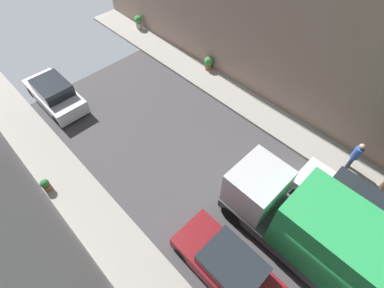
% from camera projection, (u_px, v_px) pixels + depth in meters
% --- Properties ---
extents(ground, '(32.00, 32.00, 0.00)m').
position_uv_depth(ground, '(313.00, 261.00, 10.79)').
color(ground, '#423F42').
extents(sidewalk_right, '(2.00, 44.00, 0.15)m').
position_uv_depth(sidewalk_right, '(371.00, 181.00, 12.92)').
color(sidewalk_right, gray).
rests_on(sidewalk_right, ground).
extents(parked_car_left_3, '(1.78, 4.20, 1.57)m').
position_uv_depth(parked_car_left_3, '(228.00, 267.00, 9.96)').
color(parked_car_left_3, maroon).
rests_on(parked_car_left_3, ground).
extents(parked_car_left_4, '(1.78, 4.20, 1.57)m').
position_uv_depth(parked_car_left_4, '(55.00, 94.00, 15.74)').
color(parked_car_left_4, silver).
rests_on(parked_car_left_4, ground).
extents(parked_car_right_2, '(1.78, 4.20, 1.57)m').
position_uv_depth(parked_car_right_2, '(346.00, 202.00, 11.57)').
color(parked_car_right_2, white).
rests_on(parked_car_right_2, ground).
extents(delivery_truck, '(2.26, 6.60, 3.38)m').
position_uv_depth(delivery_truck, '(317.00, 234.00, 9.63)').
color(delivery_truck, '#4C4C51').
rests_on(delivery_truck, ground).
extents(pedestrian, '(0.40, 0.36, 1.72)m').
position_uv_depth(pedestrian, '(355.00, 156.00, 12.60)').
color(pedestrian, '#2D334C').
rests_on(pedestrian, sidewalk_right).
extents(potted_plant_0, '(0.38, 0.38, 0.66)m').
position_uv_depth(potted_plant_0, '(46.00, 185.00, 12.32)').
color(potted_plant_0, brown).
rests_on(potted_plant_0, sidewalk_left).
extents(potted_plant_1, '(0.57, 0.57, 0.86)m').
position_uv_depth(potted_plant_1, '(209.00, 63.00, 17.74)').
color(potted_plant_1, brown).
rests_on(potted_plant_1, sidewalk_right).
extents(potted_plant_3, '(0.56, 0.56, 0.95)m').
position_uv_depth(potted_plant_3, '(138.00, 21.00, 20.87)').
color(potted_plant_3, '#B2A899').
rests_on(potted_plant_3, sidewalk_right).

